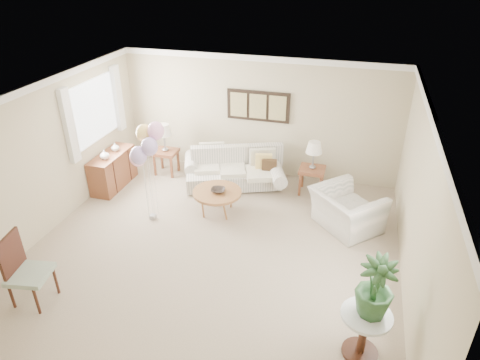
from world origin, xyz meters
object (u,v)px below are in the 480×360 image
(coffee_table, at_px, (217,193))
(balloon_cluster, at_px, (145,145))
(accent_chair, at_px, (24,269))
(armchair, at_px, (346,210))
(sofa, at_px, (234,171))

(coffee_table, height_order, balloon_cluster, balloon_cluster)
(accent_chair, bearing_deg, balloon_cluster, 72.04)
(coffee_table, xyz_separation_m, balloon_cluster, (-1.07, -0.57, 1.09))
(armchair, distance_m, accent_chair, 5.23)
(accent_chair, relative_size, balloon_cluster, 0.56)
(balloon_cluster, bearing_deg, accent_chair, -107.96)
(coffee_table, distance_m, accent_chair, 3.46)
(coffee_table, height_order, armchair, armchair)
(sofa, relative_size, coffee_table, 2.65)
(armchair, xyz_separation_m, accent_chair, (-4.21, -3.10, 0.19))
(armchair, bearing_deg, sofa, 22.59)
(accent_chair, xyz_separation_m, balloon_cluster, (0.77, 2.36, 0.96))
(sofa, distance_m, coffee_table, 1.17)
(armchair, bearing_deg, accent_chair, 81.57)
(accent_chair, bearing_deg, armchair, 36.36)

